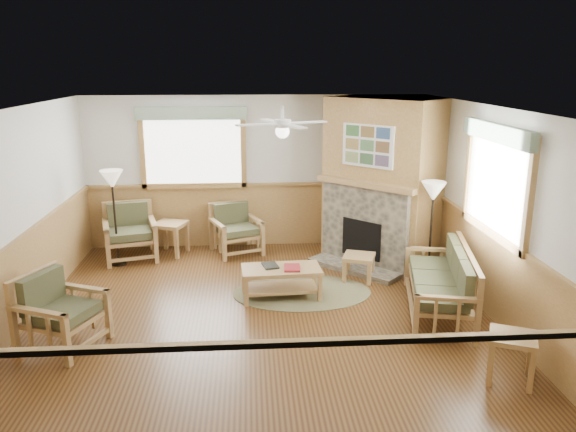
{
  "coord_description": "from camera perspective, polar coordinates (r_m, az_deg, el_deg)",
  "views": [
    {
      "loc": [
        -0.14,
        -6.87,
        3.21
      ],
      "look_at": [
        0.4,
        0.7,
        1.15
      ],
      "focal_mm": 35.0,
      "sensor_mm": 36.0,
      "label": 1
    }
  ],
  "objects": [
    {
      "name": "end_table_chairs",
      "position": [
        9.96,
        -11.82,
        -2.23
      ],
      "size": [
        0.65,
        0.63,
        0.57
      ],
      "primitive_type": null,
      "rotation": [
        0.0,
        0.0,
        -0.36
      ],
      "color": "#A27D4B",
      "rests_on": "floor"
    },
    {
      "name": "fireplace",
      "position": [
        9.37,
        9.54,
        3.52
      ],
      "size": [
        3.11,
        3.11,
        2.7
      ],
      "primitive_type": null,
      "rotation": [
        0.0,
        0.0,
        -0.79
      ],
      "color": "#9F7741",
      "rests_on": "floor"
    },
    {
      "name": "window_right",
      "position": [
        7.39,
        21.01,
        8.91
      ],
      "size": [
        0.16,
        1.9,
        1.5
      ],
      "primitive_type": null,
      "color": "white",
      "rests_on": "wall_right"
    },
    {
      "name": "floor_lamp_left",
      "position": [
        9.53,
        -17.17,
        -0.2
      ],
      "size": [
        0.44,
        0.44,
        1.59
      ],
      "primitive_type": null,
      "rotation": [
        0.0,
        0.0,
        -0.24
      ],
      "color": "black",
      "rests_on": "floor"
    },
    {
      "name": "wainscot",
      "position": [
        7.37,
        -2.73,
        -5.99
      ],
      "size": [
        6.0,
        6.0,
        1.1
      ],
      "primitive_type": null,
      "color": "#9F7741",
      "rests_on": "floor"
    },
    {
      "name": "ceiling_fan",
      "position": [
        7.21,
        -0.58,
        10.81
      ],
      "size": [
        1.59,
        1.59,
        0.36
      ],
      "primitive_type": null,
      "rotation": [
        0.0,
        0.0,
        0.35
      ],
      "color": "white",
      "rests_on": "ceiling"
    },
    {
      "name": "end_table_sofa",
      "position": [
        6.45,
        21.7,
        -13.22
      ],
      "size": [
        0.6,
        0.59,
        0.52
      ],
      "primitive_type": null,
      "rotation": [
        0.0,
        0.0,
        -0.43
      ],
      "color": "#A27D4B",
      "rests_on": "floor"
    },
    {
      "name": "braided_rug",
      "position": [
        8.23,
        1.43,
        -7.75
      ],
      "size": [
        2.48,
        2.48,
        0.01
      ],
      "primitive_type": "cylinder",
      "rotation": [
        0.0,
        0.0,
        -0.28
      ],
      "color": "brown",
      "rests_on": "floor"
    },
    {
      "name": "window_back",
      "position": [
        9.9,
        -9.81,
        11.03
      ],
      "size": [
        1.9,
        0.16,
        1.5
      ],
      "primitive_type": null,
      "color": "white",
      "rests_on": "wall_back"
    },
    {
      "name": "ceiling",
      "position": [
        6.89,
        -2.96,
        10.92
      ],
      "size": [
        6.0,
        6.0,
        0.01
      ],
      "primitive_type": "cube",
      "color": "white",
      "rests_on": "floor"
    },
    {
      "name": "armchair_back_right",
      "position": [
        9.83,
        -5.26,
        -1.33
      ],
      "size": [
        0.99,
        0.99,
        0.86
      ],
      "primitive_type": null,
      "rotation": [
        0.0,
        0.0,
        0.38
      ],
      "color": "#A27D4B",
      "rests_on": "floor"
    },
    {
      "name": "floor_lamp_right",
      "position": [
        8.62,
        14.3,
        -1.67
      ],
      "size": [
        0.46,
        0.46,
        1.56
      ],
      "primitive_type": null,
      "rotation": [
        0.0,
        0.0,
        0.34
      ],
      "color": "black",
      "rests_on": "floor"
    },
    {
      "name": "wall_back",
      "position": [
        10.05,
        -3.22,
        4.49
      ],
      "size": [
        6.0,
        0.02,
        2.7
      ],
      "primitive_type": "cube",
      "color": "silver",
      "rests_on": "floor"
    },
    {
      "name": "book_red",
      "position": [
        7.87,
        0.42,
        -5.18
      ],
      "size": [
        0.24,
        0.31,
        0.03
      ],
      "primitive_type": "cube",
      "rotation": [
        0.0,
        0.0,
        -0.05
      ],
      "color": "maroon",
      "rests_on": "coffee_table"
    },
    {
      "name": "wall_right",
      "position": [
        7.78,
        19.86,
        0.43
      ],
      "size": [
        0.02,
        6.0,
        2.7
      ],
      "primitive_type": "cube",
      "color": "silver",
      "rests_on": "floor"
    },
    {
      "name": "armchair_left",
      "position": [
        7.09,
        -22.02,
        -8.95
      ],
      "size": [
        1.04,
        1.04,
        0.89
      ],
      "primitive_type": null,
      "rotation": [
        0.0,
        0.0,
        1.16
      ],
      "color": "#A27D4B",
      "rests_on": "floor"
    },
    {
      "name": "sofa",
      "position": [
        7.73,
        15.07,
        -6.44
      ],
      "size": [
        2.0,
        1.16,
        0.86
      ],
      "primitive_type": null,
      "rotation": [
        0.0,
        0.0,
        -1.79
      ],
      "color": "#A27D4B",
      "rests_on": "floor"
    },
    {
      "name": "coffee_table",
      "position": [
        8.0,
        -0.69,
        -6.77
      ],
      "size": [
        1.14,
        0.62,
        0.44
      ],
      "primitive_type": null,
      "rotation": [
        0.0,
        0.0,
        0.06
      ],
      "color": "#A27D4B",
      "rests_on": "floor"
    },
    {
      "name": "floor",
      "position": [
        7.59,
        -2.68,
        -9.9
      ],
      "size": [
        6.0,
        6.0,
        0.01
      ],
      "primitive_type": "cube",
      "color": "#503116",
      "rests_on": "ground"
    },
    {
      "name": "armchair_back_left",
      "position": [
        9.84,
        -15.75,
        -1.61
      ],
      "size": [
        1.02,
        1.02,
        0.93
      ],
      "primitive_type": null,
      "rotation": [
        0.0,
        0.0,
        0.26
      ],
      "color": "#A27D4B",
      "rests_on": "floor"
    },
    {
      "name": "footstool",
      "position": [
        8.7,
        7.18,
        -5.19
      ],
      "size": [
        0.58,
        0.58,
        0.39
      ],
      "primitive_type": null,
      "rotation": [
        0.0,
        0.0,
        -0.34
      ],
      "color": "#A27D4B",
      "rests_on": "floor"
    },
    {
      "name": "wall_left",
      "position": [
        7.67,
        -25.82,
        -0.39
      ],
      "size": [
        0.02,
        6.0,
        2.7
      ],
      "primitive_type": "cube",
      "color": "silver",
      "rests_on": "floor"
    },
    {
      "name": "wall_front",
      "position": [
        4.3,
        -1.86,
        -10.46
      ],
      "size": [
        6.0,
        0.02,
        2.7
      ],
      "primitive_type": "cube",
      "color": "silver",
      "rests_on": "floor"
    },
    {
      "name": "book_dark",
      "position": [
        7.97,
        -1.81,
        -4.97
      ],
      "size": [
        0.25,
        0.31,
        0.03
      ],
      "primitive_type": "cube",
      "rotation": [
        0.0,
        0.0,
        0.21
      ],
      "color": "black",
      "rests_on": "coffee_table"
    }
  ]
}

